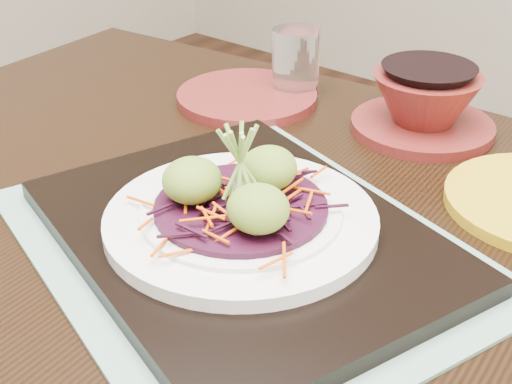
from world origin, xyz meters
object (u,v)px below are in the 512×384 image
Objects in this scene: white_plate at (241,219)px; water_glass at (295,62)px; dining_table at (269,300)px; terracotta_side_plate at (247,97)px; serving_tray at (241,234)px; terracotta_bowl_set at (424,106)px.

water_glass is (-0.17, 0.31, 0.02)m from white_plate.
terracotta_side_plate reaches higher than dining_table.
dining_table is 13.50× the size of water_glass.
serving_tray is 0.36m from water_glass.
water_glass reaches higher than serving_tray.
water_glass is at bearing 136.78° from serving_tray.
terracotta_side_plate is at bearing 128.53° from dining_table.
terracotta_side_plate is (-0.20, 0.20, 0.10)m from dining_table.
terracotta_bowl_set is at bearing 106.03° from serving_tray.
water_glass is at bearing 116.90° from dining_table.
terracotta_bowl_set is (0.18, 0.00, -0.01)m from water_glass.
terracotta_bowl_set reaches higher than terracotta_side_plate.
water_glass reaches higher than white_plate.
terracotta_side_plate is at bearing -117.04° from water_glass.
white_plate is 1.29× the size of terracotta_bowl_set.
dining_table is at bearing -57.11° from water_glass.
dining_table is at bearing -45.49° from terracotta_side_plate.
terracotta_side_plate is (-0.21, 0.25, -0.01)m from serving_tray.
white_plate is 0.32m from terracotta_side_plate.
white_plate reaches higher than serving_tray.
dining_table is 0.11m from serving_tray.
dining_table is at bearing -92.27° from terracotta_bowl_set.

